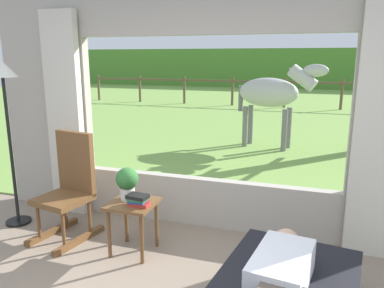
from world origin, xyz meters
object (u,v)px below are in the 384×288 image
object	(u,v)px
side_table	(133,211)
book_stack	(138,200)
floor_lamp_left	(5,94)
reclining_person	(278,287)
potted_plant	(127,181)
pasture_tree	(376,87)
horse	(272,93)
rocking_chair	(70,187)

from	to	relation	value
side_table	book_stack	distance (m)	0.19
book_stack	floor_lamp_left	xyz separation A→B (m)	(-1.67, 0.25, 0.92)
reclining_person	side_table	xyz separation A→B (m)	(-1.47, 0.96, -0.10)
reclining_person	potted_plant	xyz separation A→B (m)	(-1.55, 1.02, 0.18)
potted_plant	pasture_tree	distance (m)	5.82
book_stack	horse	bearing A→B (deg)	82.29
book_stack	horse	size ratio (longest dim) A/B	0.11
rocking_chair	side_table	xyz separation A→B (m)	(0.80, -0.13, -0.12)
potted_plant	book_stack	xyz separation A→B (m)	(0.17, -0.12, -0.12)
reclining_person	side_table	distance (m)	1.76
floor_lamp_left	pasture_tree	bearing A→B (deg)	49.02
book_stack	pasture_tree	bearing A→B (deg)	63.21
pasture_tree	horse	bearing A→B (deg)	-170.60
rocking_chair	reclining_person	bearing A→B (deg)	-14.71
rocking_chair	potted_plant	bearing A→B (deg)	5.67
reclining_person	potted_plant	world-z (taller)	potted_plant
horse	floor_lamp_left	bearing A→B (deg)	-15.49
rocking_chair	horse	size ratio (longest dim) A/B	0.62
reclining_person	side_table	size ratio (longest dim) A/B	2.76
horse	side_table	bearing A→B (deg)	2.43
book_stack	floor_lamp_left	size ratio (longest dim) A/B	0.11
rocking_chair	book_stack	size ratio (longest dim) A/B	5.44
floor_lamp_left	pasture_tree	size ratio (longest dim) A/B	0.67
reclining_person	pasture_tree	world-z (taller)	pasture_tree
horse	rocking_chair	bearing A→B (deg)	-7.01
reclining_person	rocking_chair	xyz separation A→B (m)	(-2.27, 1.09, 0.02)
reclining_person	pasture_tree	bearing A→B (deg)	86.49
reclining_person	book_stack	xyz separation A→B (m)	(-1.38, 0.90, 0.06)
side_table	horse	bearing A→B (deg)	81.13
potted_plant	floor_lamp_left	xyz separation A→B (m)	(-1.50, 0.13, 0.79)
potted_plant	pasture_tree	xyz separation A→B (m)	(2.79, 5.07, 0.60)
side_table	book_stack	bearing A→B (deg)	-34.18
side_table	horse	size ratio (longest dim) A/B	0.29
rocking_chair	floor_lamp_left	distance (m)	1.23
floor_lamp_left	potted_plant	bearing A→B (deg)	-4.78
potted_plant	reclining_person	bearing A→B (deg)	-33.41
potted_plant	floor_lamp_left	bearing A→B (deg)	175.22
side_table	floor_lamp_left	world-z (taller)	floor_lamp_left
book_stack	potted_plant	bearing A→B (deg)	144.54
floor_lamp_left	horse	bearing A→B (deg)	63.20
reclining_person	book_stack	distance (m)	1.64
rocking_chair	side_table	world-z (taller)	rocking_chair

